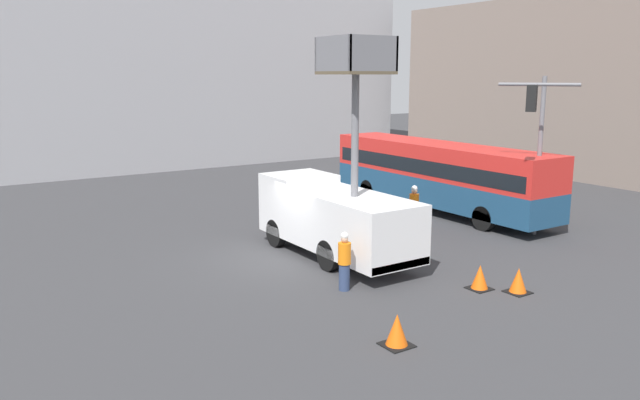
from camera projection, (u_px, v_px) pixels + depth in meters
name	position (u px, v px, depth m)	size (l,w,h in m)	color
ground_plane	(288.00, 258.00, 21.55)	(120.00, 120.00, 0.00)	#38383A
building_backdrop_far	(84.00, 2.00, 40.82)	(44.00, 10.00, 21.70)	#9E9EA3
building_backdrop_side	(618.00, 87.00, 39.23)	(10.00, 28.00, 10.95)	gray
utility_truck	(335.00, 213.00, 21.30)	(2.30, 6.90, 7.37)	white
city_bus	(438.00, 172.00, 28.64)	(2.46, 12.27, 3.13)	navy
traffic_light_pole	(537.00, 132.00, 23.06)	(2.77, 2.52, 6.17)	slate
road_worker_near_truck	(344.00, 261.00, 18.15)	(0.38, 0.38, 1.76)	navy
road_worker_directing	(414.00, 209.00, 24.89)	(0.38, 0.38, 1.90)	navy
traffic_cone_near_truck	(397.00, 331.00, 14.50)	(0.68, 0.68, 0.78)	black
traffic_cone_mid_road	(480.00, 278.00, 18.35)	(0.64, 0.64, 0.74)	black
traffic_cone_far_side	(518.00, 281.00, 18.04)	(0.65, 0.65, 0.74)	black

